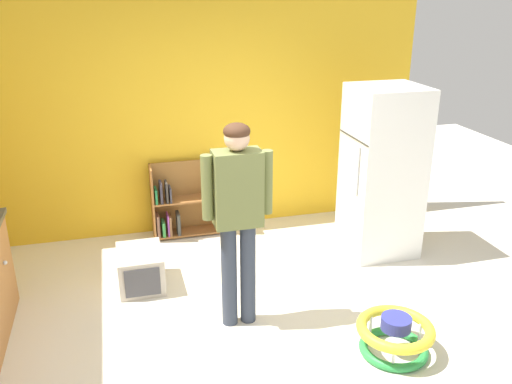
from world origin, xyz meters
TOP-DOWN VIEW (x-y plane):
  - ground_plane at (0.00, 0.00)m, footprint 12.00×12.00m
  - back_wall at (0.00, 2.33)m, footprint 5.20×0.06m
  - refrigerator at (1.74, 1.20)m, footprint 0.73×0.68m
  - bookshelf at (-0.24, 2.15)m, footprint 0.80×0.28m
  - standing_person at (-0.02, 0.26)m, footprint 0.57×0.22m
  - baby_walker at (1.05, -0.47)m, footprint 0.60×0.60m
  - pet_carrier at (-0.79, 1.08)m, footprint 0.42×0.55m

SIDE VIEW (x-z plane):
  - ground_plane at x=0.00m, z-range 0.00..0.00m
  - baby_walker at x=1.05m, z-range 0.00..0.32m
  - pet_carrier at x=-0.79m, z-range 0.00..0.36m
  - bookshelf at x=-0.24m, z-range -0.06..0.79m
  - refrigerator at x=1.74m, z-range 0.00..1.78m
  - standing_person at x=-0.02m, z-range 0.18..1.92m
  - back_wall at x=0.00m, z-range 0.00..2.70m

